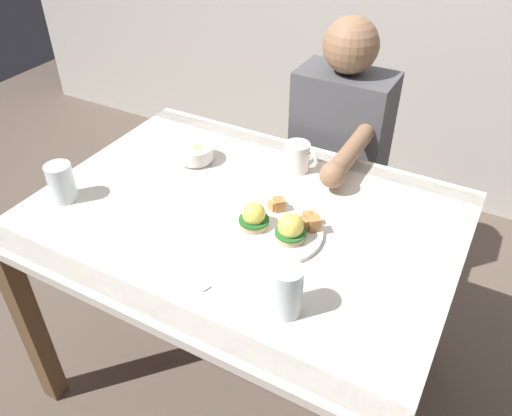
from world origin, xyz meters
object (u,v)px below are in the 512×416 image
eggs_benedict_plate (276,227)px  water_glass_far (286,293)px  dining_table (242,242)px  fruit_bowl (196,153)px  water_glass_near (62,185)px  diner_person (337,152)px  coffee_mug (298,156)px  fork (191,275)px

eggs_benedict_plate → water_glass_far: (0.14, -0.23, 0.03)m
dining_table → eggs_benedict_plate: bearing=-14.1°
dining_table → fruit_bowl: bearing=147.2°
fruit_bowl → water_glass_near: 0.43m
dining_table → diner_person: diner_person is taller
diner_person → water_glass_near: bearing=-125.6°
coffee_mug → dining_table: bearing=-97.8°
fork → coffee_mug: bearing=87.4°
coffee_mug → water_glass_near: (-0.54, -0.48, -0.00)m
water_glass_near → water_glass_far: (0.77, -0.08, 0.01)m
eggs_benedict_plate → fork: (-0.11, -0.24, -0.02)m
coffee_mug → water_glass_far: (0.23, -0.55, 0.01)m
water_glass_near → diner_person: 0.98m
eggs_benedict_plate → water_glass_near: bearing=-166.1°
eggs_benedict_plate → coffee_mug: bearing=105.0°
water_glass_far → diner_person: bearing=103.3°
fruit_bowl → water_glass_far: size_ratio=0.93×
eggs_benedict_plate → fruit_bowl: bearing=152.5°
water_glass_near → coffee_mug: bearing=41.5°
dining_table → coffee_mug: 0.33m
fruit_bowl → fork: size_ratio=0.79×
diner_person → coffee_mug: bearing=-94.7°
diner_person → fork: bearing=-93.3°
dining_table → water_glass_near: size_ratio=10.33×
dining_table → coffee_mug: (0.04, 0.29, 0.16)m
diner_person → fruit_bowl: bearing=-129.0°
dining_table → eggs_benedict_plate: 0.19m
fork → diner_person: bearing=86.7°
fruit_bowl → fork: fruit_bowl is taller
coffee_mug → water_glass_near: size_ratio=0.96×
fork → water_glass_far: size_ratio=1.18×
diner_person → eggs_benedict_plate: bearing=-84.5°
eggs_benedict_plate → water_glass_near: (-0.62, -0.15, 0.02)m
fruit_bowl → water_glass_near: bearing=-121.2°
fruit_bowl → fork: bearing=-57.3°
eggs_benedict_plate → water_glass_near: 0.64m
eggs_benedict_plate → water_glass_near: water_glass_near is taller
fruit_bowl → fork: (0.29, -0.45, -0.03)m
coffee_mug → fork: bearing=-92.6°
coffee_mug → diner_person: (0.03, 0.31, -0.14)m
fork → dining_table: bearing=93.0°
fruit_bowl → diner_person: diner_person is taller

